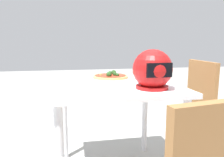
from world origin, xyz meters
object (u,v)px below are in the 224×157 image
at_px(pizza, 111,76).
at_px(chair_side, 211,110).
at_px(dining_table, 114,97).
at_px(motorcycle_helmet, 152,70).

distance_m(pizza, chair_side, 0.85).
xyz_separation_m(dining_table, pizza, (-0.01, -0.17, 0.13)).
xyz_separation_m(dining_table, chair_side, (-0.79, 0.01, -0.14)).
height_order(pizza, motorcycle_helmet, motorcycle_helmet).
height_order(dining_table, pizza, pizza).
bearing_deg(dining_table, chair_side, 179.05).
relative_size(dining_table, motorcycle_helmet, 3.47).
bearing_deg(pizza, motorcycle_helmet, 115.78).
bearing_deg(chair_side, motorcycle_helmet, 20.08).
height_order(pizza, chair_side, chair_side).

